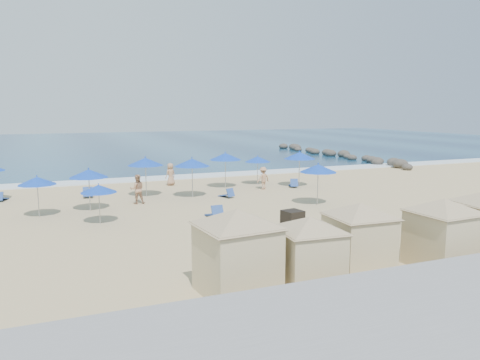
# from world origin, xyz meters

# --- Properties ---
(ground) EXTENTS (160.00, 160.00, 0.00)m
(ground) POSITION_xyz_m (0.00, 0.00, 0.00)
(ground) COLOR tan
(ground) RESTS_ON ground
(ocean) EXTENTS (160.00, 80.00, 0.06)m
(ocean) POSITION_xyz_m (0.00, 55.00, 0.03)
(ocean) COLOR navy
(ocean) RESTS_ON ground
(surf_line) EXTENTS (160.00, 2.50, 0.08)m
(surf_line) POSITION_xyz_m (0.00, 15.50, 0.04)
(surf_line) COLOR white
(surf_line) RESTS_ON ground
(seawall) EXTENTS (160.00, 6.10, 1.22)m
(seawall) POSITION_xyz_m (0.00, -13.50, 0.65)
(seawall) COLOR gray
(seawall) RESTS_ON ground
(rock_jetty) EXTENTS (2.56, 26.66, 0.96)m
(rock_jetty) POSITION_xyz_m (24.01, 24.90, 0.36)
(rock_jetty) COLOR #332E2A
(rock_jetty) RESTS_ON ground
(trash_bin) EXTENTS (1.01, 1.01, 0.87)m
(trash_bin) POSITION_xyz_m (2.83, -3.05, 0.44)
(trash_bin) COLOR black
(trash_bin) RESTS_ON ground
(cabana_0) EXTENTS (4.70, 4.70, 2.96)m
(cabana_0) POSITION_xyz_m (-2.68, -9.48, 1.69)
(cabana_0) COLOR #CBB78B
(cabana_0) RESTS_ON ground
(cabana_1) EXTENTS (4.04, 4.04, 2.54)m
(cabana_1) POSITION_xyz_m (-0.31, -9.82, 1.46)
(cabana_1) COLOR #CBB78B
(cabana_1) RESTS_ON ground
(cabana_2) EXTENTS (4.28, 4.28, 2.69)m
(cabana_2) POSITION_xyz_m (2.12, -9.15, 1.54)
(cabana_2) COLOR #CBB78B
(cabana_2) RESTS_ON ground
(cabana_3) EXTENTS (4.42, 4.42, 2.78)m
(cabana_3) POSITION_xyz_m (5.17, -9.99, 1.59)
(cabana_3) COLOR #CBB78B
(cabana_3) RESTS_ON ground
(umbrella_1) EXTENTS (1.98, 1.98, 2.25)m
(umbrella_1) POSITION_xyz_m (-8.52, 4.20, 1.95)
(umbrella_1) COLOR #A5A8AD
(umbrella_1) RESTS_ON ground
(umbrella_3) EXTENTS (1.81, 1.81, 2.06)m
(umbrella_3) POSITION_xyz_m (-5.68, 1.39, 1.79)
(umbrella_3) COLOR #A5A8AD
(umbrella_3) RESTS_ON ground
(umbrella_4) EXTENTS (2.34, 2.34, 2.67)m
(umbrella_4) POSITION_xyz_m (-2.06, 7.89, 2.31)
(umbrella_4) COLOR #A5A8AD
(umbrella_4) RESTS_ON ground
(umbrella_5) EXTENTS (2.16, 2.16, 2.46)m
(umbrella_5) POSITION_xyz_m (-5.86, 4.74, 2.13)
(umbrella_5) COLOR #A5A8AD
(umbrella_5) RESTS_ON ground
(umbrella_6) EXTENTS (2.33, 2.33, 2.65)m
(umbrella_6) POSITION_xyz_m (3.97, 9.15, 2.30)
(umbrella_6) COLOR #A5A8AD
(umbrella_6) RESTS_ON ground
(umbrella_7) EXTENTS (2.32, 2.32, 2.64)m
(umbrella_7) POSITION_xyz_m (0.66, 6.46, 2.29)
(umbrella_7) COLOR #A5A8AD
(umbrella_7) RESTS_ON ground
(umbrella_8) EXTENTS (1.97, 1.97, 2.24)m
(umbrella_8) POSITION_xyz_m (6.77, 9.65, 1.94)
(umbrella_8) COLOR #A5A8AD
(umbrella_8) RESTS_ON ground
(umbrella_9) EXTENTS (2.35, 2.35, 2.67)m
(umbrella_9) POSITION_xyz_m (9.21, 7.57, 2.31)
(umbrella_9) COLOR #A5A8AD
(umbrella_9) RESTS_ON ground
(umbrella_10) EXTENTS (2.24, 2.24, 2.55)m
(umbrella_10) POSITION_xyz_m (6.92, 1.32, 2.21)
(umbrella_10) COLOR #A5A8AD
(umbrella_10) RESTS_ON ground
(beach_chair_1) EXTENTS (0.81, 1.25, 0.63)m
(beach_chair_1) POSITION_xyz_m (-10.78, 9.83, 0.22)
(beach_chair_1) COLOR #284893
(beach_chair_1) RESTS_ON ground
(beach_chair_2) EXTENTS (0.75, 1.42, 0.75)m
(beach_chair_2) POSITION_xyz_m (-5.63, 9.06, 0.26)
(beach_chair_2) COLOR #284893
(beach_chair_2) RESTS_ON ground
(beach_chair_3) EXTENTS (0.64, 1.41, 0.77)m
(beach_chair_3) POSITION_xyz_m (0.05, 0.31, 0.27)
(beach_chair_3) COLOR #284893
(beach_chair_3) RESTS_ON ground
(beach_chair_4) EXTENTS (0.85, 1.28, 0.65)m
(beach_chair_4) POSITION_xyz_m (2.75, 5.54, 0.22)
(beach_chair_4) COLOR #284893
(beach_chair_4) RESTS_ON ground
(beach_chair_5) EXTENTS (0.96, 1.35, 0.68)m
(beach_chair_5) POSITION_xyz_m (8.69, 7.46, 0.24)
(beach_chair_5) COLOR #284893
(beach_chair_5) RESTS_ON ground
(beachgoer_1) EXTENTS (0.93, 0.75, 1.78)m
(beachgoer_1) POSITION_xyz_m (-3.01, 5.80, 0.89)
(beachgoer_1) COLOR tan
(beachgoer_1) RESTS_ON ground
(beachgoer_2) EXTENTS (1.18, 0.87, 1.62)m
(beachgoer_2) POSITION_xyz_m (6.23, 7.51, 0.81)
(beachgoer_2) COLOR tan
(beachgoer_2) RESTS_ON ground
(beachgoer_3) EXTENTS (0.97, 0.82, 1.69)m
(beachgoer_3) POSITION_xyz_m (0.55, 11.78, 0.84)
(beachgoer_3) COLOR tan
(beachgoer_3) RESTS_ON ground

